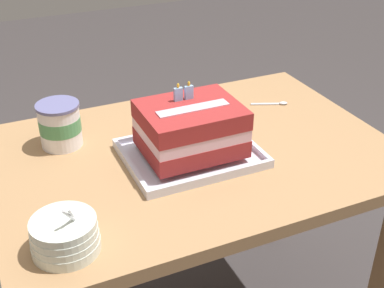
# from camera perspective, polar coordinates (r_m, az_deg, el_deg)

# --- Properties ---
(dining_table) EXTENTS (1.08, 0.75, 0.72)m
(dining_table) POSITION_cam_1_polar(r_m,az_deg,el_deg) (1.47, 0.15, -4.36)
(dining_table) COLOR #9E754C
(dining_table) RESTS_ON ground_plane
(foil_tray) EXTENTS (0.35, 0.28, 0.02)m
(foil_tray) POSITION_cam_1_polar(r_m,az_deg,el_deg) (1.38, -0.16, -1.17)
(foil_tray) COLOR silver
(foil_tray) RESTS_ON dining_table
(birthday_cake) EXTENTS (0.25, 0.20, 0.17)m
(birthday_cake) POSITION_cam_1_polar(r_m,az_deg,el_deg) (1.34, -0.16, 1.76)
(birthday_cake) COLOR maroon
(birthday_cake) RESTS_ON foil_tray
(bowl_stack) EXTENTS (0.14, 0.14, 0.12)m
(bowl_stack) POSITION_cam_1_polar(r_m,az_deg,el_deg) (1.10, -13.78, -9.72)
(bowl_stack) COLOR silver
(bowl_stack) RESTS_ON dining_table
(ice_cream_tub) EXTENTS (0.12, 0.12, 0.12)m
(ice_cream_tub) POSITION_cam_1_polar(r_m,az_deg,el_deg) (1.46, -14.29, 2.09)
(ice_cream_tub) COLOR white
(ice_cream_tub) RESTS_ON dining_table
(serving_spoon_near_tray) EXTENTS (0.11, 0.06, 0.01)m
(serving_spoon_near_tray) POSITION_cam_1_polar(r_m,az_deg,el_deg) (1.69, 9.19, 4.42)
(serving_spoon_near_tray) COLOR silver
(serving_spoon_near_tray) RESTS_ON dining_table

